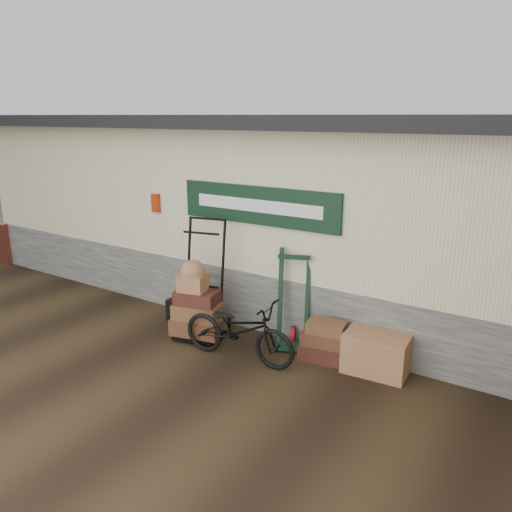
{
  "coord_description": "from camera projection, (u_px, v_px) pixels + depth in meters",
  "views": [
    {
      "loc": [
        3.55,
        -4.94,
        3.19
      ],
      "look_at": [
        -0.28,
        0.9,
        1.22
      ],
      "focal_mm": 35.0,
      "sensor_mm": 36.0,
      "label": 1
    }
  ],
  "objects": [
    {
      "name": "bicycle",
      "position": [
        238.0,
        326.0,
        6.64
      ],
      "size": [
        0.71,
        1.7,
        0.96
      ],
      "primitive_type": "imported",
      "rotation": [
        0.0,
        0.0,
        1.65
      ],
      "color": "black",
      "rests_on": "ground"
    },
    {
      "name": "black_trunk",
      "position": [
        181.0,
        310.0,
        8.01
      ],
      "size": [
        0.37,
        0.32,
        0.36
      ],
      "primitive_type": "cube",
      "rotation": [
        0.0,
        0.0,
        0.03
      ],
      "color": "black",
      "rests_on": "ground"
    },
    {
      "name": "green_barrow",
      "position": [
        293.0,
        299.0,
        7.01
      ],
      "size": [
        0.63,
        0.58,
        1.4
      ],
      "primitive_type": null,
      "rotation": [
        0.0,
        0.0,
        0.37
      ],
      "color": "black",
      "rests_on": "ground"
    },
    {
      "name": "wicker_hamper",
      "position": [
        376.0,
        353.0,
        6.38
      ],
      "size": [
        0.83,
        0.58,
        0.52
      ],
      "primitive_type": "cube",
      "rotation": [
        0.0,
        0.0,
        0.07
      ],
      "color": "#965F3C",
      "rests_on": "ground"
    },
    {
      "name": "station_building",
      "position": [
        329.0,
        211.0,
        8.48
      ],
      "size": [
        14.4,
        4.1,
        3.2
      ],
      "color": "#4C4C47",
      "rests_on": "ground"
    },
    {
      "name": "porter_trolley",
      "position": [
        203.0,
        277.0,
        7.35
      ],
      "size": [
        1.03,
        0.87,
        1.78
      ],
      "primitive_type": null,
      "rotation": [
        0.0,
        0.0,
        0.25
      ],
      "color": "black",
      "rests_on": "ground"
    },
    {
      "name": "suitcase_stack",
      "position": [
        324.0,
        340.0,
        6.7
      ],
      "size": [
        0.69,
        0.5,
        0.56
      ],
      "primitive_type": null,
      "rotation": [
        0.0,
        0.0,
        0.17
      ],
      "color": "#371811",
      "rests_on": "ground"
    },
    {
      "name": "ground",
      "position": [
        237.0,
        361.0,
        6.72
      ],
      "size": [
        80.0,
        80.0,
        0.0
      ],
      "primitive_type": "plane",
      "color": "black",
      "rests_on": "ground"
    }
  ]
}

